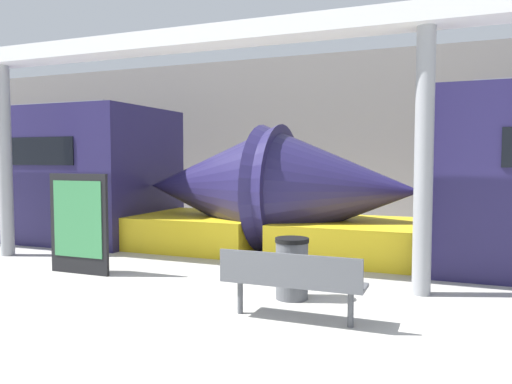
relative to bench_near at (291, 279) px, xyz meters
The scene contains 8 objects.
ground_plane 1.51m from the bench_near, 122.11° to the right, with size 60.00×60.00×0.00m, color #B2AFA8.
station_wall 9.25m from the bench_near, 94.80° to the left, with size 56.00×0.20×5.00m, color gray.
bench_near is the anchor object (origin of this frame).
trash_bin 0.99m from the bench_near, 107.08° to the left, with size 0.47×0.47×0.84m.
poster_board 4.21m from the bench_near, 165.19° to the left, with size 1.15×0.07×1.68m.
support_column_near 2.64m from the bench_near, 53.55° to the left, with size 0.26×0.26×3.74m, color gray.
support_column_far 6.90m from the bench_near, 164.34° to the left, with size 0.26×0.26×3.74m, color gray.
canopy_beam 4.06m from the bench_near, 53.55° to the left, with size 28.00×0.60×0.28m, color silver.
Camera 1 is at (2.50, -4.30, 1.91)m, focal length 35.00 mm.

